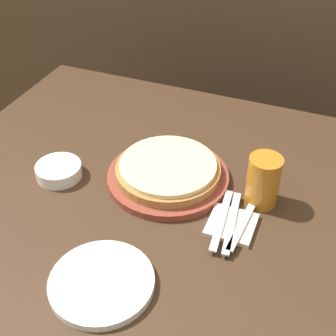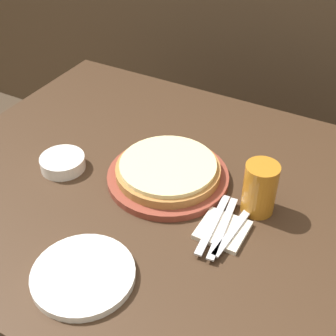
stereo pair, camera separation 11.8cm
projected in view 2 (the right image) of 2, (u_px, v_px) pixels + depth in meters
name	position (u px, v px, depth m)	size (l,w,h in m)	color
dining_table	(182.00, 285.00, 1.43)	(1.41, 1.04, 0.74)	#3D2819
pizza_on_board	(168.00, 172.00, 1.23)	(0.32, 0.32, 0.06)	brown
beer_glass	(260.00, 187.00, 1.11)	(0.08, 0.08, 0.13)	#B7701E
dinner_plate	(83.00, 275.00, 0.99)	(0.22, 0.22, 0.02)	white
side_bowl	(63.00, 163.00, 1.28)	(0.12, 0.12, 0.04)	white
napkin_stack	(223.00, 230.00, 1.09)	(0.11, 0.11, 0.01)	beige
fork	(213.00, 224.00, 1.10)	(0.04, 0.21, 0.00)	silver
dinner_knife	(223.00, 227.00, 1.09)	(0.05, 0.21, 0.00)	silver
spoon	(233.00, 231.00, 1.08)	(0.03, 0.18, 0.00)	silver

